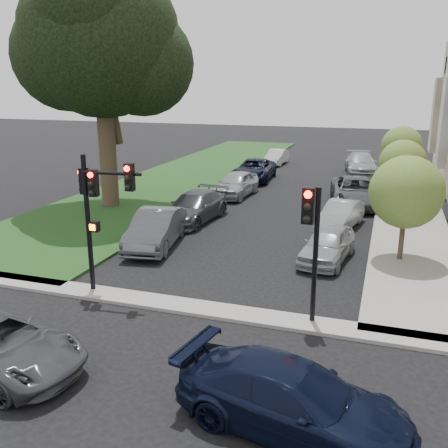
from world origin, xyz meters
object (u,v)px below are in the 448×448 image
(eucalyptus, at_px, (99,38))
(car_parked_5, at_px, (156,229))
(car_parked_2, at_px, (355,191))
(car_parked_9, at_px, (277,157))
(small_tree_a, at_px, (406,192))
(car_parked_7, at_px, (236,184))
(car_parked_6, at_px, (194,207))
(traffic_signal_main, at_px, (97,200))
(small_tree_b, at_px, (403,163))
(car_parked_1, at_px, (341,215))
(traffic_signal_secondary, at_px, (312,230))
(car_parked_0, at_px, (327,244))
(small_tree_c, at_px, (402,146))
(car_parked_8, at_px, (254,170))
(car_parked_4, at_px, (361,164))
(car_cross_far, at_px, (293,399))

(eucalyptus, distance_m, car_parked_5, 11.64)
(car_parked_2, bearing_deg, car_parked_9, 110.72)
(small_tree_a, bearing_deg, car_parked_7, 136.38)
(small_tree_a, height_order, car_parked_5, small_tree_a)
(car_parked_5, relative_size, car_parked_6, 0.94)
(traffic_signal_main, bearing_deg, car_parked_6, 92.61)
(small_tree_b, relative_size, car_parked_1, 0.98)
(traffic_signal_secondary, bearing_deg, car_parked_7, 114.13)
(car_parked_9, bearing_deg, car_parked_0, -70.45)
(car_parked_0, height_order, car_parked_9, car_parked_0)
(car_parked_0, distance_m, car_parked_2, 10.16)
(small_tree_c, height_order, car_parked_9, small_tree_c)
(car_parked_2, distance_m, car_parked_7, 7.28)
(traffic_signal_secondary, xyz_separation_m, car_parked_1, (-0.11, 10.61, -2.24))
(small_tree_c, bearing_deg, car_parked_2, -109.72)
(small_tree_a, xyz_separation_m, car_parked_2, (-2.43, 9.30, -2.04))
(traffic_signal_secondary, xyz_separation_m, car_parked_8, (-7.37, 21.31, -2.13))
(small_tree_c, relative_size, car_parked_6, 0.80)
(traffic_signal_secondary, bearing_deg, traffic_signal_main, 179.68)
(car_parked_9, bearing_deg, traffic_signal_main, -86.87)
(small_tree_b, xyz_separation_m, car_parked_5, (-10.10, -10.54, -1.79))
(small_tree_c, bearing_deg, car_parked_0, -99.36)
(car_parked_9, bearing_deg, traffic_signal_secondary, -73.41)
(small_tree_a, height_order, car_parked_2, small_tree_a)
(car_parked_4, bearing_deg, small_tree_c, -62.71)
(small_tree_c, xyz_separation_m, traffic_signal_main, (-9.63, -22.56, 0.53))
(car_parked_1, bearing_deg, car_parked_9, 122.57)
(car_parked_4, xyz_separation_m, car_parked_6, (-7.28, -16.85, -0.05))
(car_parked_5, relative_size, car_parked_9, 1.25)
(traffic_signal_main, height_order, car_parked_5, traffic_signal_main)
(car_parked_1, relative_size, car_parked_7, 0.86)
(eucalyptus, relative_size, car_cross_far, 2.70)
(eucalyptus, bearing_deg, traffic_signal_secondary, -39.59)
(eucalyptus, bearing_deg, small_tree_a, -15.47)
(car_parked_4, xyz_separation_m, car_parked_5, (-7.32, -21.24, -0.00))
(car_cross_far, height_order, car_parked_5, car_parked_5)
(car_parked_6, bearing_deg, car_cross_far, -56.16)
(traffic_signal_main, xyz_separation_m, car_parked_9, (-0.43, 28.99, -2.61))
(eucalyptus, distance_m, car_parked_1, 15.58)
(car_parked_6, bearing_deg, car_parked_4, 71.76)
(car_parked_0, distance_m, car_parked_4, 20.74)
(small_tree_b, distance_m, car_parked_0, 10.59)
(car_parked_6, bearing_deg, car_parked_5, -85.34)
(traffic_signal_main, relative_size, car_parked_1, 1.19)
(traffic_signal_main, distance_m, car_parked_6, 9.83)
(small_tree_a, height_order, car_cross_far, small_tree_a)
(car_parked_8, bearing_deg, car_parked_2, -39.23)
(traffic_signal_secondary, height_order, car_parked_4, traffic_signal_secondary)
(small_tree_c, xyz_separation_m, car_parked_8, (-10.03, -1.28, -1.96))
(car_parked_4, bearing_deg, small_tree_a, -90.97)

